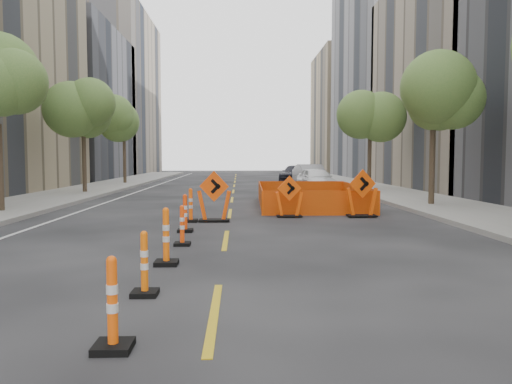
{
  "coord_description": "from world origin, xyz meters",
  "views": [
    {
      "loc": [
        0.33,
        -8.54,
        2.1
      ],
      "look_at": [
        0.83,
        5.7,
        1.1
      ],
      "focal_mm": 35.0,
      "sensor_mm": 36.0,
      "label": 1
    }
  ],
  "objects_px": {
    "parked_car_mid": "(311,175)",
    "parked_car_near": "(316,179)",
    "channelizer_2": "(144,263)",
    "chevron_sign_center": "(289,197)",
    "channelizer_5": "(185,213)",
    "channelizer_6": "(191,205)",
    "chevron_sign_left": "(214,196)",
    "channelizer_1": "(112,303)",
    "chevron_sign_right": "(362,193)",
    "parked_car_far": "(295,174)",
    "channelizer_3": "(166,236)",
    "channelizer_4": "(182,225)"
  },
  "relations": [
    {
      "from": "channelizer_4",
      "to": "parked_car_far",
      "type": "distance_m",
      "value": 31.09
    },
    {
      "from": "parked_car_near",
      "to": "channelizer_1",
      "type": "bearing_deg",
      "value": -109.99
    },
    {
      "from": "channelizer_1",
      "to": "channelizer_2",
      "type": "distance_m",
      "value": 2.15
    },
    {
      "from": "channelizer_5",
      "to": "chevron_sign_center",
      "type": "relative_size",
      "value": 0.73
    },
    {
      "from": "channelizer_5",
      "to": "chevron_sign_right",
      "type": "distance_m",
      "value": 6.66
    },
    {
      "from": "channelizer_2",
      "to": "channelizer_3",
      "type": "bearing_deg",
      "value": 89.57
    },
    {
      "from": "channelizer_3",
      "to": "channelizer_2",
      "type": "bearing_deg",
      "value": -90.43
    },
    {
      "from": "chevron_sign_right",
      "to": "parked_car_far",
      "type": "relative_size",
      "value": 0.35
    },
    {
      "from": "chevron_sign_right",
      "to": "parked_car_near",
      "type": "height_order",
      "value": "chevron_sign_right"
    },
    {
      "from": "channelizer_5",
      "to": "channelizer_6",
      "type": "distance_m",
      "value": 2.15
    },
    {
      "from": "chevron_sign_left",
      "to": "channelizer_2",
      "type": "bearing_deg",
      "value": -78.16
    },
    {
      "from": "channelizer_4",
      "to": "chevron_sign_center",
      "type": "distance_m",
      "value": 6.27
    },
    {
      "from": "channelizer_2",
      "to": "chevron_sign_center",
      "type": "height_order",
      "value": "chevron_sign_center"
    },
    {
      "from": "chevron_sign_right",
      "to": "parked_car_far",
      "type": "distance_m",
      "value": 25.09
    },
    {
      "from": "channelizer_1",
      "to": "parked_car_mid",
      "type": "height_order",
      "value": "parked_car_mid"
    },
    {
      "from": "parked_car_near",
      "to": "chevron_sign_right",
      "type": "bearing_deg",
      "value": -98.27
    },
    {
      "from": "channelizer_1",
      "to": "chevron_sign_left",
      "type": "height_order",
      "value": "chevron_sign_left"
    },
    {
      "from": "chevron_sign_left",
      "to": "chevron_sign_right",
      "type": "height_order",
      "value": "chevron_sign_right"
    },
    {
      "from": "channelizer_1",
      "to": "chevron_sign_right",
      "type": "bearing_deg",
      "value": 64.44
    },
    {
      "from": "chevron_sign_left",
      "to": "channelizer_5",
      "type": "bearing_deg",
      "value": -91.63
    },
    {
      "from": "channelizer_2",
      "to": "chevron_sign_center",
      "type": "bearing_deg",
      "value": 71.89
    },
    {
      "from": "parked_car_far",
      "to": "channelizer_6",
      "type": "bearing_deg",
      "value": -86.32
    },
    {
      "from": "parked_car_mid",
      "to": "parked_car_near",
      "type": "bearing_deg",
      "value": -100.77
    },
    {
      "from": "chevron_sign_center",
      "to": "parked_car_far",
      "type": "distance_m",
      "value": 25.22
    },
    {
      "from": "channelizer_3",
      "to": "channelizer_1",
      "type": "bearing_deg",
      "value": -89.42
    },
    {
      "from": "channelizer_1",
      "to": "channelizer_6",
      "type": "xyz_separation_m",
      "value": [
        -0.19,
        10.76,
        0.03
      ]
    },
    {
      "from": "chevron_sign_left",
      "to": "parked_car_near",
      "type": "xyz_separation_m",
      "value": [
        5.56,
        14.31,
        -0.09
      ]
    },
    {
      "from": "channelizer_2",
      "to": "parked_car_far",
      "type": "height_order",
      "value": "parked_car_far"
    },
    {
      "from": "chevron_sign_right",
      "to": "parked_car_near",
      "type": "relative_size",
      "value": 0.39
    },
    {
      "from": "channelizer_3",
      "to": "parked_car_near",
      "type": "relative_size",
      "value": 0.26
    },
    {
      "from": "parked_car_near",
      "to": "parked_car_far",
      "type": "distance_m",
      "value": 11.8
    },
    {
      "from": "channelizer_5",
      "to": "chevron_sign_right",
      "type": "xyz_separation_m",
      "value": [
        5.81,
        3.25,
        0.31
      ]
    },
    {
      "from": "chevron_sign_center",
      "to": "parked_car_near",
      "type": "relative_size",
      "value": 0.33
    },
    {
      "from": "channelizer_2",
      "to": "chevron_sign_left",
      "type": "relative_size",
      "value": 0.6
    },
    {
      "from": "parked_car_mid",
      "to": "channelizer_4",
      "type": "bearing_deg",
      "value": -111.56
    },
    {
      "from": "channelizer_1",
      "to": "parked_car_far",
      "type": "relative_size",
      "value": 0.22
    },
    {
      "from": "channelizer_4",
      "to": "channelizer_6",
      "type": "distance_m",
      "value": 4.31
    },
    {
      "from": "channelizer_3",
      "to": "chevron_sign_right",
      "type": "relative_size",
      "value": 0.67
    },
    {
      "from": "channelizer_3",
      "to": "chevron_sign_right",
      "type": "height_order",
      "value": "chevron_sign_right"
    },
    {
      "from": "chevron_sign_right",
      "to": "chevron_sign_center",
      "type": "bearing_deg",
      "value": 165.35
    },
    {
      "from": "channelizer_6",
      "to": "parked_car_mid",
      "type": "relative_size",
      "value": 0.23
    },
    {
      "from": "channelizer_2",
      "to": "parked_car_near",
      "type": "xyz_separation_m",
      "value": [
        6.19,
        22.99,
        0.24
      ]
    },
    {
      "from": "channelizer_3",
      "to": "chevron_sign_center",
      "type": "xyz_separation_m",
      "value": [
        3.17,
        7.6,
        0.16
      ]
    },
    {
      "from": "channelizer_4",
      "to": "chevron_sign_left",
      "type": "distance_m",
      "value": 4.42
    },
    {
      "from": "parked_car_near",
      "to": "parked_car_far",
      "type": "height_order",
      "value": "parked_car_near"
    },
    {
      "from": "chevron_sign_center",
      "to": "parked_car_near",
      "type": "distance_m",
      "value": 13.58
    },
    {
      "from": "channelizer_1",
      "to": "channelizer_4",
      "type": "relative_size",
      "value": 1.08
    },
    {
      "from": "parked_car_far",
      "to": "chevron_sign_left",
      "type": "bearing_deg",
      "value": -84.78
    },
    {
      "from": "chevron_sign_right",
      "to": "parked_car_mid",
      "type": "relative_size",
      "value": 0.35
    },
    {
      "from": "parked_car_mid",
      "to": "channelizer_1",
      "type": "bearing_deg",
      "value": -108.46
    }
  ]
}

